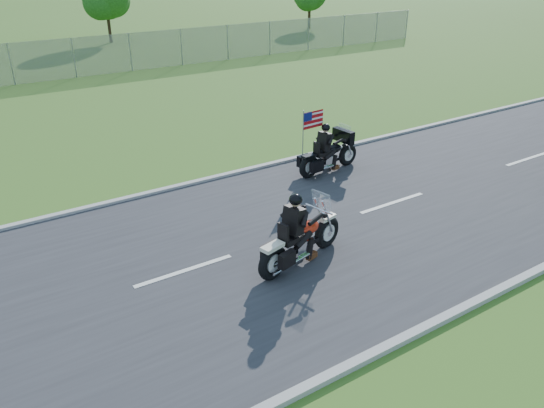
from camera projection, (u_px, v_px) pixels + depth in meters
ground at (265, 246)px, 12.10m from camera, size 420.00×420.00×0.00m
road at (265, 245)px, 12.10m from camera, size 120.00×8.00×0.04m
curb_north at (189, 184)px, 15.14m from camera, size 120.00×0.18×0.12m
curb_south at (391, 345)px, 9.03m from camera, size 120.00×0.18×0.12m
motorcycle_lead at (300, 241)px, 11.23m from camera, size 2.51×1.01×1.71m
motorcycle_follow at (329, 155)px, 15.86m from camera, size 2.31×0.79×1.93m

